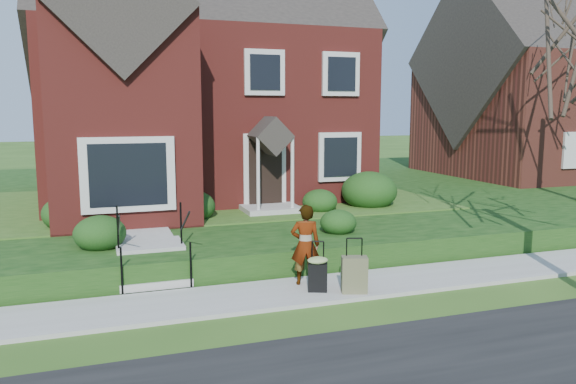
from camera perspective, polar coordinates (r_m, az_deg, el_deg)
name	(u,v)px	position (r m, az deg, el deg)	size (l,w,h in m)	color
ground	(294,294)	(11.02, 0.64, -10.33)	(120.00, 120.00, 0.00)	#2D5119
sidewalk	(294,292)	(11.01, 0.64, -10.13)	(60.00, 1.60, 0.08)	#9E9B93
terrace	(297,192)	(22.29, 0.95, 0.00)	(44.00, 20.00, 0.60)	black
walkway	(140,222)	(15.15, -14.80, -2.97)	(1.20, 6.00, 0.06)	#9E9B93
main_house	(194,58)	(19.80, -9.54, 13.24)	(10.40, 10.20, 9.40)	maroon
neighbour_house	(544,72)	(28.59, 24.61, 11.04)	(9.40, 8.00, 9.20)	brown
front_steps	(152,258)	(12.12, -13.66, -6.50)	(1.40, 2.02, 1.50)	#9E9B93
foundation_shrubs	(263,200)	(15.46, -2.58, -0.77)	(10.10, 4.42, 1.19)	#143911
woman	(305,245)	(11.16, 1.78, -5.37)	(0.59, 0.39, 1.61)	#999999
suitcase_black	(318,272)	(10.84, 3.03, -8.12)	(0.50, 0.46, 0.98)	black
suitcase_olive	(354,274)	(10.84, 6.76, -8.32)	(0.55, 0.41, 1.05)	brown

